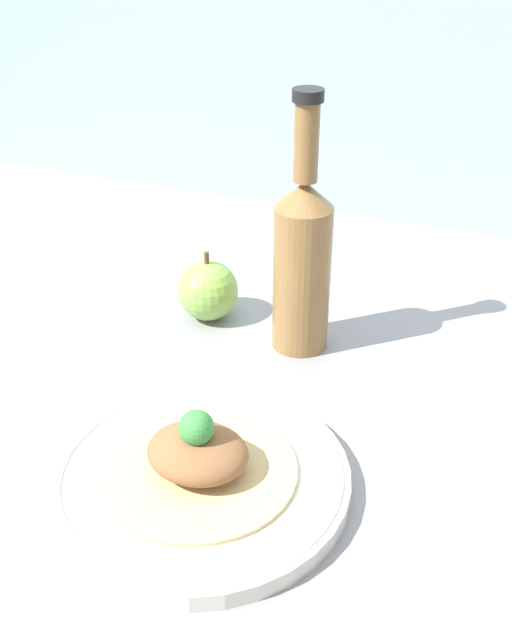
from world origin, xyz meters
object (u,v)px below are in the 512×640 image
(plated_food, at_px, (198,456))
(apple, at_px, (208,290))
(cider_bottle, at_px, (302,258))
(plate, at_px, (199,477))

(plated_food, xyz_separation_m, apple, (-0.12, 0.27, 0.00))
(cider_bottle, bearing_deg, apple, 172.43)
(plate, relative_size, plated_food, 1.54)
(plate, distance_m, apple, 0.30)
(plate, bearing_deg, apple, 113.35)
(cider_bottle, bearing_deg, plated_food, -91.26)
(plated_food, bearing_deg, plate, -86.42)
(plated_food, height_order, cider_bottle, cider_bottle)
(cider_bottle, relative_size, apple, 3.31)
(plated_food, relative_size, apple, 1.99)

